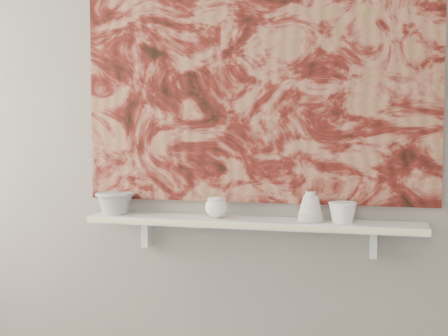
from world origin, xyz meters
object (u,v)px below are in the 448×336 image
(bowl_white, at_px, (343,212))
(bell_vessel, at_px, (311,206))
(bowl_grey, at_px, (115,203))
(shelf, at_px, (252,223))
(painting, at_px, (256,72))
(cup_cream, at_px, (217,207))

(bowl_white, bearing_deg, bell_vessel, 180.00)
(bowl_grey, bearing_deg, shelf, 0.00)
(painting, xyz_separation_m, bowl_white, (0.37, -0.08, -0.57))
(cup_cream, bearing_deg, bowl_grey, 180.00)
(bowl_grey, height_order, bell_vessel, bell_vessel)
(cup_cream, relative_size, bell_vessel, 0.79)
(shelf, bearing_deg, cup_cream, 180.00)
(painting, relative_size, cup_cream, 15.43)
(shelf, height_order, bowl_white, bowl_white)
(painting, bearing_deg, bowl_white, -12.33)
(shelf, height_order, cup_cream, cup_cream)
(shelf, distance_m, bell_vessel, 0.25)
(painting, relative_size, bowl_white, 13.06)
(shelf, relative_size, bell_vessel, 11.38)
(shelf, xyz_separation_m, bowl_grey, (-0.61, 0.00, 0.06))
(painting, height_order, bowl_grey, painting)
(bell_vessel, distance_m, bowl_white, 0.13)
(cup_cream, distance_m, bowl_white, 0.52)
(bowl_white, bearing_deg, cup_cream, 180.00)
(cup_cream, height_order, bell_vessel, bell_vessel)
(painting, bearing_deg, bell_vessel, -18.53)
(bowl_grey, relative_size, bell_vessel, 1.39)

